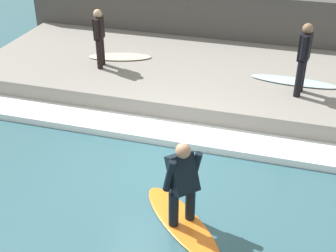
# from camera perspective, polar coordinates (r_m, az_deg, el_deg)

# --- Properties ---
(ground_plane) EXTENTS (28.00, 28.00, 0.00)m
(ground_plane) POSITION_cam_1_polar(r_m,az_deg,el_deg) (9.03, -1.16, -5.81)
(ground_plane) COLOR #335B66
(concrete_ledge) EXTENTS (4.40, 11.76, 0.53)m
(concrete_ledge) POSITION_cam_1_polar(r_m,az_deg,el_deg) (12.28, 4.53, 5.93)
(concrete_ledge) COLOR gray
(concrete_ledge) RESTS_ON ground_plane
(back_wall) EXTENTS (0.50, 12.35, 1.86)m
(back_wall) POSITION_cam_1_polar(r_m,az_deg,el_deg) (14.29, 6.83, 12.24)
(back_wall) COLOR #474442
(back_wall) RESTS_ON ground_plane
(wave_foam_crest) EXTENTS (0.87, 11.17, 0.15)m
(wave_foam_crest) POSITION_cam_1_polar(r_m,az_deg,el_deg) (10.10, 1.22, -0.97)
(wave_foam_crest) COLOR white
(wave_foam_crest) RESTS_ON ground_plane
(surfboard_riding) EXTENTS (1.89, 1.91, 0.06)m
(surfboard_riding) POSITION_cam_1_polar(r_m,az_deg,el_deg) (7.92, 1.68, -11.63)
(surfboard_riding) COLOR orange
(surfboard_riding) RESTS_ON ground_plane
(surfer_riding) EXTENTS (0.62, 0.62, 1.51)m
(surfer_riding) POSITION_cam_1_polar(r_m,az_deg,el_deg) (7.37, 1.78, -6.63)
(surfer_riding) COLOR black
(surfer_riding) RESTS_ON surfboard_riding
(surfer_waiting_near) EXTENTS (0.50, 0.28, 1.50)m
(surfer_waiting_near) POSITION_cam_1_polar(r_m,az_deg,el_deg) (12.06, -8.39, 10.90)
(surfer_waiting_near) COLOR black
(surfer_waiting_near) RESTS_ON concrete_ledge
(surfboard_waiting_near) EXTENTS (0.99, 1.77, 0.06)m
(surfboard_waiting_near) POSITION_cam_1_polar(r_m,az_deg,el_deg) (12.84, -5.85, 8.42)
(surfboard_waiting_near) COLOR beige
(surfboard_waiting_near) RESTS_ON concrete_ledge
(surfer_waiting_far) EXTENTS (0.55, 0.29, 1.66)m
(surfer_waiting_far) POSITION_cam_1_polar(r_m,az_deg,el_deg) (10.84, 16.21, 8.27)
(surfer_waiting_far) COLOR black
(surfer_waiting_far) RESTS_ON concrete_ledge
(surfboard_waiting_far) EXTENTS (0.58, 2.11, 0.06)m
(surfboard_waiting_far) POSITION_cam_1_polar(r_m,az_deg,el_deg) (11.73, 15.12, 5.29)
(surfboard_waiting_far) COLOR silver
(surfboard_waiting_far) RESTS_ON concrete_ledge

